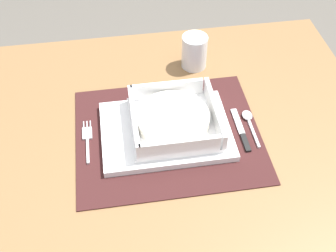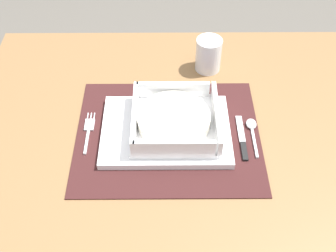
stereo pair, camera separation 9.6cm
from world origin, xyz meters
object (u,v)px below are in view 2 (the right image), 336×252
object	(u,v)px
spoon	(252,128)
drinking_glass	(208,56)
porridge_bowl	(176,120)
fork	(89,129)
dining_table	(173,155)
butter_knife	(242,140)

from	to	relation	value
spoon	drinking_glass	distance (m)	0.24
porridge_bowl	spoon	world-z (taller)	porridge_bowl
porridge_bowl	fork	size ratio (longest dim) A/B	1.52
dining_table	spoon	bearing A→B (deg)	-1.75
butter_knife	drinking_glass	bearing A→B (deg)	102.16
drinking_glass	fork	bearing A→B (deg)	-141.99
butter_knife	spoon	bearing A→B (deg)	53.10
dining_table	porridge_bowl	xyz separation A→B (m)	(0.00, -0.01, 0.14)
butter_knife	dining_table	bearing A→B (deg)	164.05
porridge_bowl	spoon	distance (m)	0.18
butter_knife	drinking_glass	distance (m)	0.27
porridge_bowl	butter_knife	size ratio (longest dim) A/B	1.44
porridge_bowl	spoon	size ratio (longest dim) A/B	1.68
porridge_bowl	spoon	xyz separation A→B (m)	(0.18, 0.00, -0.03)
drinking_glass	porridge_bowl	bearing A→B (deg)	-111.33
porridge_bowl	drinking_glass	world-z (taller)	drinking_glass
fork	spoon	size ratio (longest dim) A/B	1.11
dining_table	drinking_glass	size ratio (longest dim) A/B	10.79
dining_table	butter_knife	xyz separation A→B (m)	(0.15, -0.04, 0.10)
spoon	butter_knife	xyz separation A→B (m)	(-0.03, -0.04, -0.00)
spoon	drinking_glass	size ratio (longest dim) A/B	1.27
porridge_bowl	drinking_glass	distance (m)	0.25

